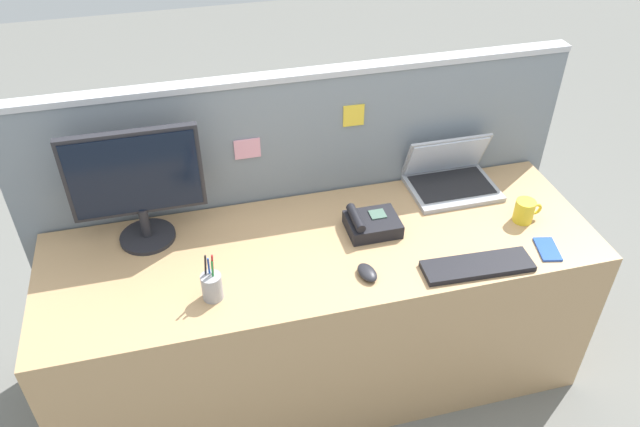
# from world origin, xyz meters

# --- Properties ---
(ground_plane) EXTENTS (10.00, 10.00, 0.00)m
(ground_plane) POSITION_xyz_m (0.00, 0.00, 0.00)
(ground_plane) COLOR slate
(desk) EXTENTS (2.13, 0.69, 0.75)m
(desk) POSITION_xyz_m (0.00, 0.00, 0.38)
(desk) COLOR tan
(desk) RESTS_ON ground_plane
(cubicle_divider) EXTENTS (2.27, 0.07, 1.30)m
(cubicle_divider) POSITION_xyz_m (-0.00, 0.39, 0.65)
(cubicle_divider) COLOR gray
(cubicle_divider) RESTS_ON ground_plane
(desktop_monitor) EXTENTS (0.49, 0.21, 0.47)m
(desktop_monitor) POSITION_xyz_m (-0.65, 0.22, 1.01)
(desktop_monitor) COLOR #232328
(desktop_monitor) RESTS_ON desk
(laptop) EXTENTS (0.37, 0.28, 0.22)m
(laptop) POSITION_xyz_m (0.63, 0.26, 0.80)
(laptop) COLOR #9EA0A8
(laptop) RESTS_ON desk
(desk_phone) EXTENTS (0.20, 0.16, 0.09)m
(desk_phone) POSITION_xyz_m (0.21, 0.05, 0.78)
(desk_phone) COLOR black
(desk_phone) RESTS_ON desk
(keyboard_main) EXTENTS (0.41, 0.14, 0.02)m
(keyboard_main) POSITION_xyz_m (0.51, -0.26, 0.76)
(keyboard_main) COLOR black
(keyboard_main) RESTS_ON desk
(computer_mouse_right_hand) EXTENTS (0.08, 0.11, 0.03)m
(computer_mouse_right_hand) POSITION_xyz_m (0.11, -0.20, 0.77)
(computer_mouse_right_hand) COLOR #232328
(computer_mouse_right_hand) RESTS_ON desk
(pen_cup) EXTENTS (0.07, 0.07, 0.19)m
(pen_cup) POSITION_xyz_m (-0.44, -0.17, 0.80)
(pen_cup) COLOR #99999E
(pen_cup) RESTS_ON desk
(cell_phone_blue_case) EXTENTS (0.10, 0.15, 0.01)m
(cell_phone_blue_case) POSITION_xyz_m (0.82, -0.23, 0.76)
(cell_phone_blue_case) COLOR blue
(cell_phone_blue_case) RESTS_ON desk
(coffee_mug) EXTENTS (0.12, 0.08, 0.09)m
(coffee_mug) POSITION_xyz_m (0.82, -0.04, 0.80)
(coffee_mug) COLOR yellow
(coffee_mug) RESTS_ON desk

